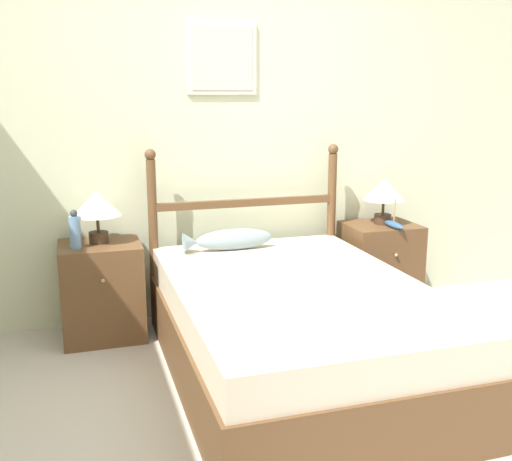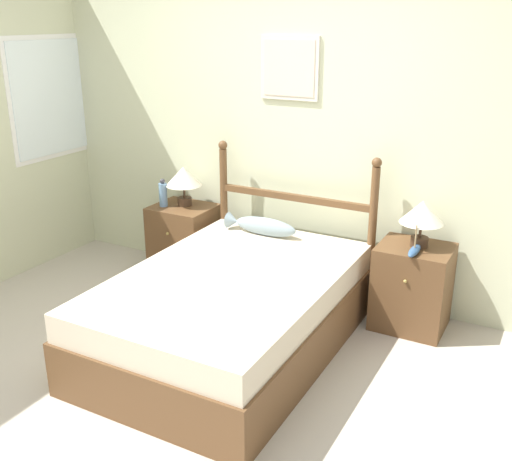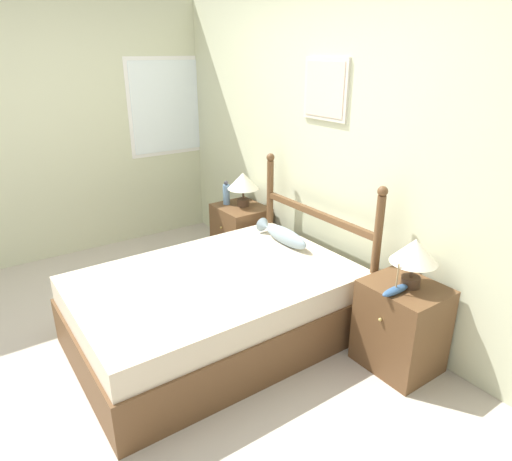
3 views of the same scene
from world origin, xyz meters
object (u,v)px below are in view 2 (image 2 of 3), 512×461
nightstand_right (412,287)px  table_lamp_left (184,178)px  bottle (163,194)px  bed (231,312)px  table_lamp_right (422,214)px  model_boat (414,250)px  nightstand_left (184,240)px  fish_pillow (261,226)px

nightstand_right → table_lamp_left: (-1.95, 0.03, 0.54)m
bottle → nightstand_right: bearing=2.0°
bed → table_lamp_right: table_lamp_right is taller
table_lamp_right → model_boat: table_lamp_right is taller
table_lamp_left → bed: bearing=-42.5°
nightstand_left → table_lamp_left: bearing=91.1°
fish_pillow → table_lamp_right: bearing=5.9°
bed → model_boat: size_ratio=8.34×
nightstand_right → table_lamp_right: 0.54m
fish_pillow → bed: bearing=-76.6°
nightstand_right → bottle: 2.13m
bed → nightstand_right: nightstand_right is taller
nightstand_left → table_lamp_right: table_lamp_right is taller
nightstand_right → table_lamp_right: table_lamp_right is taller
nightstand_right → model_boat: 0.36m
bed → model_boat: 1.29m
bed → nightstand_right: bearing=41.5°
table_lamp_right → fish_pillow: 1.20m
bottle → nightstand_left: bearing=27.7°
bottle → fish_pillow: size_ratio=0.40×
table_lamp_left → table_lamp_right: same height
model_boat → bed: bearing=-143.9°
table_lamp_left → fish_pillow: bearing=-10.0°
nightstand_left → fish_pillow: fish_pillow is taller
bed → bottle: bearing=144.7°
nightstand_left → table_lamp_left: size_ratio=1.86×
nightstand_left → table_lamp_left: table_lamp_left is taller
bed → model_boat: bearing=36.1°
nightstand_right → fish_pillow: (-1.16, -0.11, 0.30)m
bottle → table_lamp_right: bearing=2.3°
nightstand_left → bottle: (-0.14, -0.07, 0.41)m
nightstand_right → bottle: bearing=-178.0°
table_lamp_left → model_boat: size_ratio=1.39×
nightstand_left → nightstand_right: size_ratio=1.00×
bed → nightstand_right: (0.98, 0.86, 0.04)m
bed → fish_pillow: (-0.18, 0.76, 0.34)m
bed → nightstand_left: (-0.98, 0.86, 0.04)m
bed → bottle: size_ratio=8.36×
table_lamp_right → fish_pillow: size_ratio=0.56×
bed → table_lamp_left: table_lamp_left is taller
nightstand_left → model_boat: 2.01m
table_lamp_right → bottle: bearing=-177.7°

